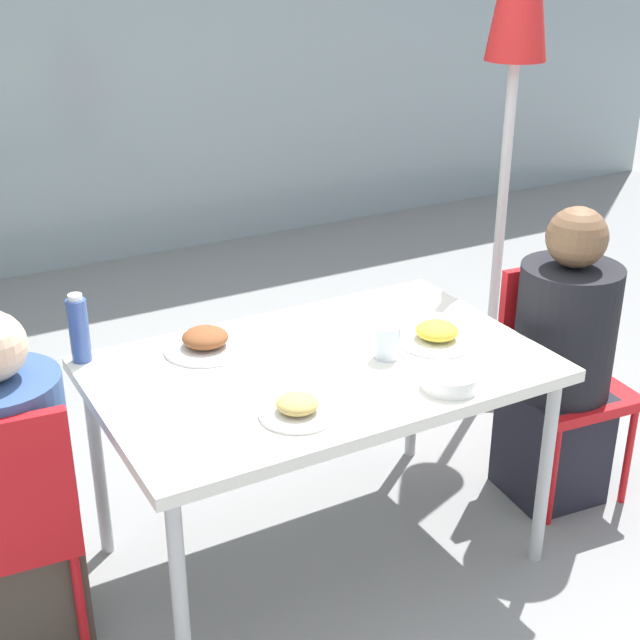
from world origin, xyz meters
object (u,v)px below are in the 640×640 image
object	(u,v)px
person_left	(16,499)
bottle	(79,329)
chair_right	(558,363)
person_right	(561,368)
drinking_cup	(387,342)
salad_bowl	(450,380)
chair_left	(1,519)
closed_umbrella	(518,20)

from	to	relation	value
person_left	bottle	size ratio (longest dim) A/B	4.82
chair_right	person_right	world-z (taller)	person_right
bottle	drinking_cup	bearing A→B (deg)	-27.81
person_left	bottle	bearing A→B (deg)	50.16
person_right	salad_bowl	size ratio (longest dim) A/B	6.64
person_left	salad_bowl	xyz separation A→B (m)	(1.21, -0.41, 0.26)
person_left	chair_right	size ratio (longest dim) A/B	1.26
chair_left	chair_right	bearing A→B (deg)	4.17
person_right	chair_right	bearing A→B (deg)	-121.93
person_left	drinking_cup	xyz separation A→B (m)	(1.16, -0.15, 0.29)
chair_right	bottle	bearing A→B (deg)	-8.12
chair_right	salad_bowl	xyz separation A→B (m)	(-0.75, -0.31, 0.26)
bottle	salad_bowl	world-z (taller)	bottle
closed_umbrella	drinking_cup	bearing A→B (deg)	-145.68
person_left	bottle	world-z (taller)	person_left
person_right	drinking_cup	distance (m)	0.79
person_right	drinking_cup	xyz separation A→B (m)	(-0.74, 0.03, 0.27)
salad_bowl	closed_umbrella	bearing A→B (deg)	44.48
chair_right	bottle	distance (m)	1.74
drinking_cup	salad_bowl	distance (m)	0.27
chair_left	chair_right	world-z (taller)	same
chair_left	drinking_cup	bearing A→B (deg)	1.63
chair_left	person_right	world-z (taller)	person_right
chair_left	bottle	xyz separation A→B (m)	(0.36, 0.38, 0.34)
closed_umbrella	salad_bowl	distance (m)	1.66
chair_right	salad_bowl	bearing A→B (deg)	28.05
chair_left	chair_right	xyz separation A→B (m)	(2.01, -0.03, 0.00)
salad_bowl	drinking_cup	bearing A→B (deg)	101.35
person_left	bottle	distance (m)	0.55
person_left	salad_bowl	size ratio (longest dim) A/B	6.34
chair_left	salad_bowl	world-z (taller)	chair_left
person_left	drinking_cup	bearing A→B (deg)	-2.24
chair_left	bottle	bearing A→B (deg)	51.58
closed_umbrella	drinking_cup	xyz separation A→B (m)	(-1.05, -0.72, -0.86)
drinking_cup	person_right	bearing A→B (deg)	-2.43
chair_left	person_left	world-z (taller)	person_left
closed_umbrella	drinking_cup	distance (m)	1.54
closed_umbrella	person_left	bearing A→B (deg)	-165.50
closed_umbrella	salad_bowl	size ratio (longest dim) A/B	13.57
chair_left	drinking_cup	xyz separation A→B (m)	(1.21, -0.07, 0.29)
person_left	closed_umbrella	xyz separation A→B (m)	(2.21, 0.57, 1.15)
chair_right	person_right	bearing A→B (deg)	58.07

